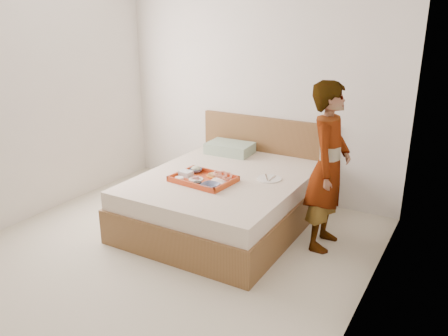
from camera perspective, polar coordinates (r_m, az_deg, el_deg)
name	(u,v)px	position (r m, az deg, el deg)	size (l,w,h in m)	color
ground	(155,261)	(4.18, -8.74, -11.51)	(3.50, 4.00, 0.01)	beige
wall_back	(256,86)	(5.37, 4.11, 10.26)	(3.50, 0.01, 2.60)	silver
wall_left	(8,99)	(4.99, -25.61, 7.81)	(0.01, 4.00, 2.60)	silver
wall_right	(367,150)	(2.94, 17.66, 2.14)	(0.01, 4.00, 2.60)	silver
bed	(225,199)	(4.73, 0.08, -3.98)	(1.65, 2.00, 0.53)	brown
headboard	(265,156)	(5.47, 5.17, 1.50)	(1.65, 0.06, 0.95)	brown
pillow	(230,148)	(5.35, 0.75, 2.52)	(0.52, 0.36, 0.13)	#91AE8F
tray	(203,179)	(4.47, -2.64, -1.36)	(0.59, 0.43, 0.05)	#CF4F16
prawn_plate	(222,181)	(4.42, -0.31, -1.64)	(0.20, 0.20, 0.01)	white
navy_bowl_big	(210,186)	(4.26, -1.74, -2.25)	(0.17, 0.17, 0.04)	#182445
sauce_dish	(197,184)	(4.32, -3.39, -2.01)	(0.09, 0.09, 0.03)	black
meat_plate	(196,179)	(4.47, -3.57, -1.43)	(0.15, 0.15, 0.01)	white
bread_plate	(213,176)	(4.56, -1.39, -1.00)	(0.14, 0.14, 0.01)	orange
salad_bowl	(196,170)	(4.68, -3.56, -0.30)	(0.13, 0.13, 0.04)	#182445
plastic_tub	(186,174)	(4.58, -4.84, -0.70)	(0.12, 0.10, 0.05)	silver
cheese_round	(179,179)	(4.47, -5.68, -1.35)	(0.09, 0.09, 0.03)	white
dinner_plate	(269,179)	(4.55, 5.74, -1.36)	(0.24, 0.24, 0.01)	white
person	(328,167)	(4.21, 13.03, 0.11)	(0.57, 0.37, 1.57)	beige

